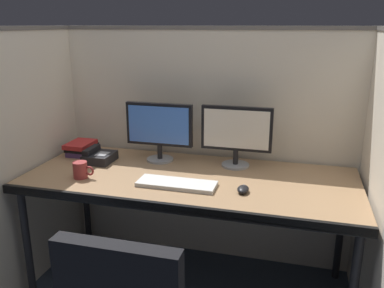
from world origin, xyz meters
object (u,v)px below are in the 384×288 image
object	(u,v)px
book_stack	(82,148)
monitor_right	(236,132)
desk	(189,185)
monitor_left	(159,128)
desk_phone	(99,157)
coffee_mug	(81,170)
keyboard_main	(177,184)
computer_mouse	(243,189)

from	to	relation	value
book_stack	monitor_right	bearing A→B (deg)	1.60
desk	monitor_left	distance (m)	0.44
book_stack	desk_phone	distance (m)	0.22
book_stack	coffee_mug	world-z (taller)	coffee_mug
monitor_right	keyboard_main	world-z (taller)	monitor_right
keyboard_main	monitor_right	bearing A→B (deg)	57.09
desk_phone	coffee_mug	bearing A→B (deg)	-82.86
monitor_left	book_stack	world-z (taller)	monitor_left
computer_mouse	book_stack	size ratio (longest dim) A/B	0.43
monitor_left	monitor_right	xyz separation A→B (m)	(0.49, 0.02, 0.00)
monitor_left	coffee_mug	size ratio (longest dim) A/B	3.41
monitor_right	book_stack	size ratio (longest dim) A/B	1.91
desk	keyboard_main	xyz separation A→B (m)	(-0.03, -0.14, 0.06)
computer_mouse	coffee_mug	bearing A→B (deg)	-177.86
desk	computer_mouse	bearing A→B (deg)	-22.72
keyboard_main	desk_phone	world-z (taller)	desk_phone
monitor_left	coffee_mug	xyz separation A→B (m)	(-0.33, -0.41, -0.17)
monitor_left	monitor_right	bearing A→B (deg)	2.30
monitor_left	monitor_right	distance (m)	0.49
monitor_left	desk_phone	xyz separation A→B (m)	(-0.37, -0.12, -0.18)
desk	monitor_right	bearing A→B (deg)	48.21
monitor_right	coffee_mug	xyz separation A→B (m)	(-0.82, -0.43, -0.17)
computer_mouse	book_stack	bearing A→B (deg)	162.39
keyboard_main	coffee_mug	xyz separation A→B (m)	(-0.56, -0.03, 0.04)
coffee_mug	keyboard_main	bearing A→B (deg)	2.94
computer_mouse	monitor_left	bearing A→B (deg)	147.79
monitor_right	desk	bearing A→B (deg)	-131.79
keyboard_main	desk_phone	size ratio (longest dim) A/B	2.26
desk	book_stack	xyz separation A→B (m)	(-0.81, 0.22, 0.09)
coffee_mug	desk	bearing A→B (deg)	16.26
desk	monitor_left	xyz separation A→B (m)	(-0.26, 0.23, 0.27)
desk_phone	coffee_mug	xyz separation A→B (m)	(0.04, -0.28, 0.01)
computer_mouse	desk	bearing A→B (deg)	157.28
book_stack	keyboard_main	bearing A→B (deg)	-25.23
monitor_right	coffee_mug	distance (m)	0.94
desk_phone	coffee_mug	size ratio (longest dim) A/B	1.51
computer_mouse	keyboard_main	bearing A→B (deg)	-179.10
monitor_left	book_stack	bearing A→B (deg)	-179.02
keyboard_main	book_stack	bearing A→B (deg)	154.77
desk	coffee_mug	xyz separation A→B (m)	(-0.59, -0.17, 0.10)
keyboard_main	computer_mouse	bearing A→B (deg)	0.90
desk	desk_phone	bearing A→B (deg)	170.01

